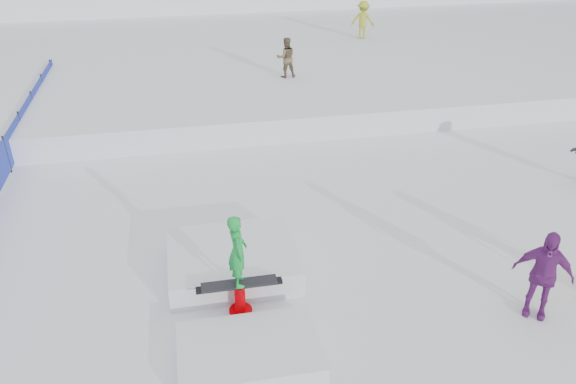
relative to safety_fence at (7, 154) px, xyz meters
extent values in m
plane|color=white|center=(6.50, -6.60, -0.55)|extent=(120.00, 120.00, 0.00)
cube|color=white|center=(6.50, 9.40, -0.15)|extent=(50.00, 18.00, 0.80)
cube|color=#2536A8|center=(0.00, 0.00, 0.00)|extent=(0.03, 16.00, 0.95)
cylinder|color=black|center=(0.00, 0.00, 0.00)|extent=(0.05, 0.05, 1.10)
cylinder|color=black|center=(0.00, 1.90, 0.00)|extent=(0.05, 0.05, 1.10)
cylinder|color=black|center=(0.00, 3.80, 0.00)|extent=(0.05, 0.05, 1.10)
cylinder|color=black|center=(0.00, 5.70, 0.00)|extent=(0.05, 0.05, 1.10)
cylinder|color=black|center=(0.00, 7.60, 0.00)|extent=(0.05, 0.05, 1.10)
imported|color=brown|center=(8.77, 4.60, 0.98)|extent=(0.72, 0.57, 1.45)
imported|color=#AEB327|center=(13.35, 9.65, 1.08)|extent=(1.24, 1.07, 1.67)
imported|color=#75267D|center=(11.00, -8.18, 0.35)|extent=(1.12, 0.97, 1.80)
cube|color=white|center=(5.59, -5.78, -0.28)|extent=(2.60, 2.20, 0.54)
cube|color=white|center=(5.59, -8.28, -0.40)|extent=(2.40, 1.60, 0.30)
cylinder|color=#E5000A|center=(5.59, -7.08, -0.52)|extent=(0.44, 0.44, 0.06)
cylinder|color=#E5000A|center=(5.59, -7.08, -0.25)|extent=(0.20, 0.20, 0.60)
cube|color=black|center=(5.59, -7.08, 0.08)|extent=(1.60, 0.16, 0.06)
cube|color=black|center=(5.59, -7.08, 0.12)|extent=(1.40, 0.28, 0.03)
imported|color=green|center=(5.59, -7.08, 0.85)|extent=(0.34, 0.52, 1.42)
camera|label=1|loc=(4.86, -15.29, 6.59)|focal=35.00mm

